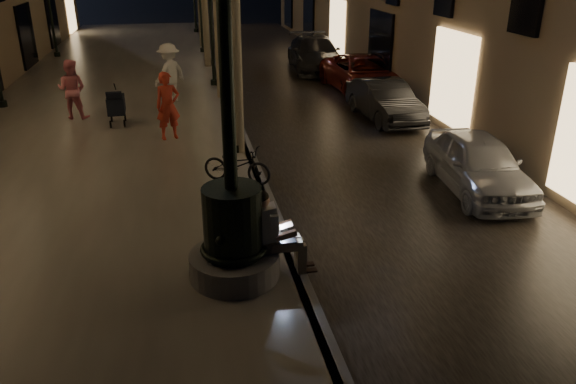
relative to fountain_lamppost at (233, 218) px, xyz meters
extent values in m
plane|color=black|center=(1.00, 13.00, -1.21)|extent=(120.00, 120.00, 0.00)
cube|color=black|center=(4.00, 13.00, -1.20)|extent=(6.00, 45.00, 0.02)
cube|color=#645F58|center=(-3.00, 13.00, -1.11)|extent=(8.00, 45.00, 0.20)
cube|color=#59595B|center=(1.00, 13.00, -1.11)|extent=(0.25, 45.00, 0.20)
cylinder|color=#59595B|center=(0.00, 0.00, -0.81)|extent=(1.40, 1.40, 0.40)
cylinder|color=black|center=(0.00, 0.00, -0.06)|extent=(0.90, 0.90, 1.10)
torus|color=black|center=(0.00, 0.00, -0.51)|extent=(1.04, 1.04, 0.10)
torus|color=black|center=(0.00, 0.00, 0.34)|extent=(0.89, 0.89, 0.09)
cylinder|color=black|center=(0.00, 0.00, 2.09)|extent=(0.20, 0.20, 3.20)
cube|color=tan|center=(0.55, 0.00, -0.51)|extent=(0.39, 0.26, 0.19)
cube|color=white|center=(0.49, 0.00, -0.15)|extent=(0.48, 0.28, 0.61)
sphere|color=tan|center=(0.45, 0.00, 0.25)|extent=(0.23, 0.23, 0.23)
sphere|color=black|center=(0.44, 0.00, 0.30)|extent=(0.23, 0.23, 0.23)
cube|color=tan|center=(0.81, -0.10, -0.51)|extent=(0.50, 0.14, 0.15)
cube|color=tan|center=(0.81, 0.10, -0.51)|extent=(0.50, 0.14, 0.15)
cube|color=tan|center=(1.05, -0.10, -0.76)|extent=(0.14, 0.13, 0.50)
cube|color=tan|center=(1.05, 0.10, -0.76)|extent=(0.14, 0.13, 0.50)
cube|color=black|center=(1.15, -0.10, -1.00)|extent=(0.28, 0.11, 0.03)
cube|color=black|center=(1.15, 0.10, -1.00)|extent=(0.28, 0.11, 0.03)
cube|color=black|center=(0.83, 0.00, -0.43)|extent=(0.26, 0.36, 0.02)
cube|color=black|center=(0.66, 0.00, -0.31)|extent=(0.09, 0.36, 0.23)
cube|color=#AAB9F3|center=(0.67, 0.00, -0.31)|extent=(0.07, 0.32, 0.20)
cylinder|color=#6B604C|center=(0.75, 6.00, 1.49)|extent=(0.28, 0.28, 5.00)
cylinder|color=#6B604C|center=(0.80, 12.00, 1.54)|extent=(0.28, 0.28, 5.10)
cylinder|color=#6B604C|center=(0.70, 18.00, 1.44)|extent=(0.28, 0.28, 4.90)
cylinder|color=black|center=(0.70, 6.00, -0.91)|extent=(0.28, 0.28, 0.20)
cylinder|color=black|center=(0.70, 6.00, 1.19)|extent=(0.12, 0.12, 4.40)
cylinder|color=black|center=(0.70, 14.00, -0.91)|extent=(0.28, 0.28, 0.20)
cylinder|color=black|center=(0.70, 14.00, 1.19)|extent=(0.12, 0.12, 4.40)
cylinder|color=black|center=(0.70, 22.00, -0.91)|extent=(0.28, 0.28, 0.20)
cylinder|color=black|center=(0.70, 22.00, 1.19)|extent=(0.12, 0.12, 4.40)
cylinder|color=black|center=(0.70, 30.00, -0.91)|extent=(0.28, 0.28, 0.20)
cylinder|color=black|center=(-6.40, 12.00, -0.91)|extent=(0.28, 0.28, 0.20)
cylinder|color=black|center=(-6.40, 22.00, -0.91)|extent=(0.28, 0.28, 0.20)
cylinder|color=black|center=(-6.40, 22.00, 1.19)|extent=(0.12, 0.12, 4.40)
cube|color=black|center=(-2.49, 9.12, -0.41)|extent=(0.52, 0.83, 0.49)
cube|color=black|center=(-2.47, 8.74, -0.09)|extent=(0.44, 0.20, 0.32)
cylinder|color=black|center=(-2.67, 8.78, -0.90)|extent=(0.05, 0.22, 0.22)
cylinder|color=black|center=(-2.28, 8.80, -0.90)|extent=(0.05, 0.22, 0.22)
cylinder|color=black|center=(-2.70, 9.44, -0.90)|extent=(0.05, 0.22, 0.22)
cylinder|color=black|center=(-2.31, 9.45, -0.90)|extent=(0.05, 0.22, 0.22)
cylinder|color=black|center=(-2.51, 9.55, 0.02)|extent=(0.05, 0.49, 0.30)
imported|color=#AAADB2|center=(5.66, 2.90, -0.58)|extent=(1.85, 3.85, 1.27)
imported|color=black|center=(5.65, 8.75, -0.59)|extent=(1.49, 3.81, 1.23)
imported|color=maroon|center=(6.20, 12.59, -0.54)|extent=(2.43, 4.95, 1.35)
imported|color=#303135|center=(5.42, 17.12, -0.47)|extent=(2.46, 5.22, 1.47)
imported|color=red|center=(-0.98, 7.45, -0.11)|extent=(0.75, 0.60, 1.81)
imported|color=pink|center=(-3.82, 10.09, -0.12)|extent=(1.01, 0.88, 1.78)
imported|color=white|center=(-0.92, 11.64, -0.04)|extent=(1.41, 1.39, 1.95)
imported|color=black|center=(0.47, 3.89, -0.60)|extent=(1.63, 1.23, 0.82)
camera|label=1|loc=(-0.64, -7.61, 3.66)|focal=35.00mm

